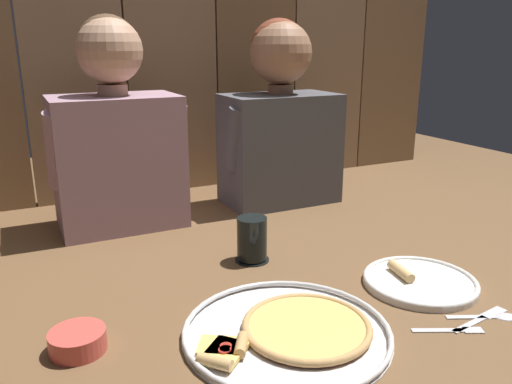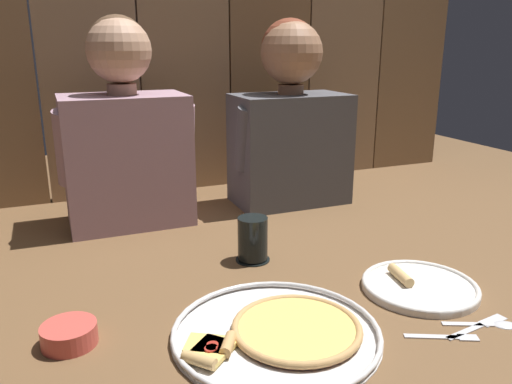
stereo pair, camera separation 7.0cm
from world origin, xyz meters
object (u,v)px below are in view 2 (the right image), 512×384
Objects in this scene: dipping_bowl at (69,333)px; diner_left at (125,133)px; diner_right at (290,119)px; dinner_plate at (419,286)px; pizza_tray at (281,331)px; drinking_glass at (253,239)px.

diner_left is (0.20, 0.60, 0.24)m from dipping_bowl.
diner_right is at bearing 40.09° from dipping_bowl.
diner_left is at bearing 71.43° from dipping_bowl.
diner_left is (-0.50, 0.67, 0.25)m from dinner_plate.
pizza_tray is 0.34m from drinking_glass.
drinking_glass reaches higher than pizza_tray.
drinking_glass is at bearing -126.19° from diner_right.
pizza_tray is at bearing -78.35° from diner_left.
drinking_glass is 0.54m from diner_right.
dinner_plate is at bearing -91.75° from diner_right.
pizza_tray is at bearing -18.45° from dipping_bowl.
dipping_bowl is (-0.43, -0.21, -0.03)m from drinking_glass.
diner_left reaches higher than pizza_tray.
dinner_plate is (0.35, 0.05, -0.00)m from pizza_tray.
dinner_plate is 0.70m from dipping_bowl.
dipping_bowl is at bearing 161.55° from pizza_tray.
pizza_tray is 0.65× the size of diner_left.
dipping_bowl reaches higher than dinner_plate.
dipping_bowl is (-0.35, 0.12, 0.01)m from pizza_tray.
drinking_glass reaches higher than dipping_bowl.
pizza_tray is at bearing -172.08° from dinner_plate.
diner_left reaches higher than dipping_bowl.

